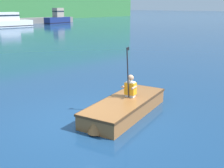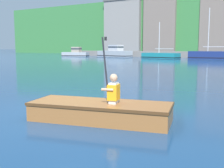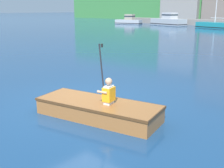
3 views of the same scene
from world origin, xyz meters
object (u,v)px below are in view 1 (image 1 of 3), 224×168
(rowboat_foreground, at_px, (124,106))
(person_paddler, at_px, (130,87))
(moored_boat_dock_center_far, at_px, (58,18))
(moored_boat_dock_west_end, at_px, (6,22))

(rowboat_foreground, xyz_separation_m, person_paddler, (0.33, 0.08, 0.47))
(moored_boat_dock_center_far, relative_size, rowboat_foreground, 1.46)
(moored_boat_dock_west_end, relative_size, person_paddler, 5.24)
(moored_boat_dock_west_end, relative_size, moored_boat_dock_center_far, 1.55)
(moored_boat_dock_center_far, xyz_separation_m, rowboat_foreground, (-22.48, -34.37, -0.64))
(person_paddler, bearing_deg, moored_boat_dock_west_end, 69.13)
(rowboat_foreground, height_order, person_paddler, person_paddler)
(moored_boat_dock_west_end, height_order, person_paddler, moored_boat_dock_west_end)
(moored_boat_dock_west_end, xyz_separation_m, moored_boat_dock_center_far, (9.43, 0.91, 0.14))
(moored_boat_dock_center_far, xyz_separation_m, person_paddler, (-22.15, -34.29, -0.16))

